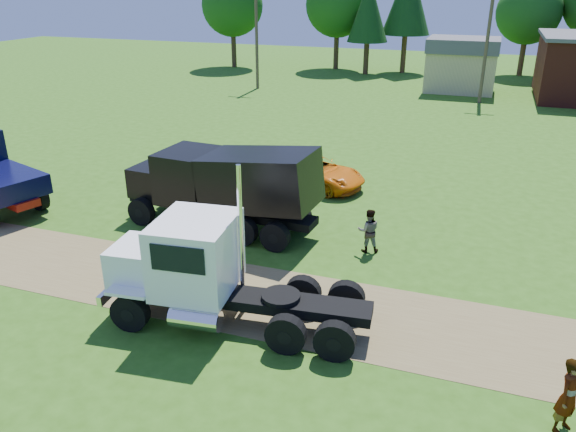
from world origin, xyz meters
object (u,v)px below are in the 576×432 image
(orange_pickup, at_px, (314,172))
(black_dump_truck, at_px, (226,183))
(white_semi_tractor, at_px, (200,270))
(spectator_a, at_px, (569,396))

(orange_pickup, bearing_deg, black_dump_truck, -178.36)
(black_dump_truck, relative_size, orange_pickup, 1.64)
(black_dump_truck, bearing_deg, orange_pickup, 77.68)
(white_semi_tractor, bearing_deg, black_dump_truck, 102.35)
(white_semi_tractor, distance_m, orange_pickup, 12.56)
(white_semi_tractor, height_order, orange_pickup, white_semi_tractor)
(white_semi_tractor, height_order, spectator_a, white_semi_tractor)
(white_semi_tractor, xyz_separation_m, black_dump_truck, (-2.09, 6.32, 0.36))
(white_semi_tractor, height_order, black_dump_truck, white_semi_tractor)
(spectator_a, bearing_deg, black_dump_truck, 93.97)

